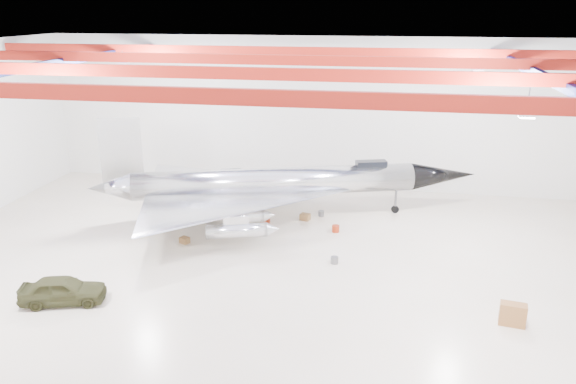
# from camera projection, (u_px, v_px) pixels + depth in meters

# --- Properties ---
(floor) EXTENTS (40.00, 40.00, 0.00)m
(floor) POSITION_uv_depth(u_px,v_px,m) (269.00, 273.00, 28.66)
(floor) COLOR beige
(floor) RESTS_ON ground
(wall_back) EXTENTS (40.00, 0.00, 40.00)m
(wall_back) POSITION_uv_depth(u_px,v_px,m) (313.00, 114.00, 40.91)
(wall_back) COLOR silver
(wall_back) RESTS_ON floor
(ceiling) EXTENTS (40.00, 40.00, 0.00)m
(ceiling) POSITION_uv_depth(u_px,v_px,m) (267.00, 52.00, 25.18)
(ceiling) COLOR #0A0F38
(ceiling) RESTS_ON wall_back
(ceiling_structure) EXTENTS (39.50, 29.50, 1.08)m
(ceiling_structure) POSITION_uv_depth(u_px,v_px,m) (267.00, 68.00, 25.40)
(ceiling_structure) COLOR maroon
(ceiling_structure) RESTS_ON ceiling
(jet_aircraft) EXTENTS (24.05, 17.71, 6.74)m
(jet_aircraft) POSITION_uv_depth(u_px,v_px,m) (274.00, 186.00, 35.38)
(jet_aircraft) COLOR silver
(jet_aircraft) RESTS_ON floor
(jeep) EXTENTS (4.09, 2.56, 1.30)m
(jeep) POSITION_uv_depth(u_px,v_px,m) (63.00, 290.00, 25.62)
(jeep) COLOR #323319
(jeep) RESTS_ON floor
(desk) EXTENTS (1.16, 0.71, 1.00)m
(desk) POSITION_uv_depth(u_px,v_px,m) (513.00, 314.00, 23.89)
(desk) COLOR brown
(desk) RESTS_ON floor
(crate_ply) EXTENTS (0.64, 0.58, 0.36)m
(crate_ply) POSITION_uv_depth(u_px,v_px,m) (185.00, 240.00, 32.24)
(crate_ply) COLOR olive
(crate_ply) RESTS_ON floor
(toolbox_red) EXTENTS (0.57, 0.49, 0.36)m
(toolbox_red) POSITION_uv_depth(u_px,v_px,m) (265.00, 220.00, 35.20)
(toolbox_red) COLOR #9F2A0F
(toolbox_red) RESTS_ON floor
(engine_drum) EXTENTS (0.44, 0.44, 0.37)m
(engine_drum) POSITION_uv_depth(u_px,v_px,m) (334.00, 260.00, 29.71)
(engine_drum) COLOR #59595B
(engine_drum) RESTS_ON floor
(parts_bin) EXTENTS (0.70, 0.62, 0.41)m
(parts_bin) POSITION_uv_depth(u_px,v_px,m) (305.00, 217.00, 35.72)
(parts_bin) COLOR olive
(parts_bin) RESTS_ON floor
(crate_small) EXTENTS (0.44, 0.39, 0.26)m
(crate_small) POSITION_uv_depth(u_px,v_px,m) (154.00, 218.00, 35.72)
(crate_small) COLOR #59595B
(crate_small) RESTS_ON floor
(tool_chest) EXTENTS (0.46, 0.46, 0.41)m
(tool_chest) POSITION_uv_depth(u_px,v_px,m) (336.00, 229.00, 33.85)
(tool_chest) COLOR #9F2A0F
(tool_chest) RESTS_ON floor
(oil_barrel) EXTENTS (0.68, 0.61, 0.39)m
(oil_barrel) POSITION_uv_depth(u_px,v_px,m) (238.00, 226.00, 34.25)
(oil_barrel) COLOR olive
(oil_barrel) RESTS_ON floor
(spares_box) EXTENTS (0.44, 0.44, 0.34)m
(spares_box) POSITION_uv_depth(u_px,v_px,m) (321.00, 213.00, 36.41)
(spares_box) COLOR #59595B
(spares_box) RESTS_ON floor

